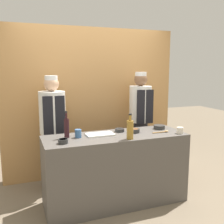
# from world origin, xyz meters

# --- Properties ---
(ground_plane) EXTENTS (14.00, 14.00, 0.00)m
(ground_plane) POSITION_xyz_m (0.00, 0.00, 0.00)
(ground_plane) COLOR #756651
(cabinet_wall) EXTENTS (2.86, 0.18, 2.40)m
(cabinet_wall) POSITION_xyz_m (0.00, 1.12, 1.20)
(cabinet_wall) COLOR #B7844C
(cabinet_wall) RESTS_ON ground_plane
(counter) EXTENTS (1.83, 0.63, 0.92)m
(counter) POSITION_xyz_m (0.00, 0.00, 0.46)
(counter) COLOR #514C47
(counter) RESTS_ON ground_plane
(sauce_bowl_green) EXTENTS (0.12, 0.12, 0.04)m
(sauce_bowl_green) POSITION_xyz_m (0.12, 0.15, 0.94)
(sauce_bowl_green) COLOR #2D2D2D
(sauce_bowl_green) RESTS_ON counter
(sauce_bowl_brown) EXTENTS (0.15, 0.15, 0.05)m
(sauce_bowl_brown) POSITION_xyz_m (0.28, 0.04, 0.95)
(sauce_bowl_brown) COLOR #2D2D2D
(sauce_bowl_brown) RESTS_ON counter
(sauce_bowl_purple) EXTENTS (0.11, 0.11, 0.05)m
(sauce_bowl_purple) POSITION_xyz_m (-0.69, -0.14, 0.95)
(sauce_bowl_purple) COLOR #2D2D2D
(sauce_bowl_purple) RESTS_ON counter
(sauce_bowl_white) EXTENTS (0.16, 0.16, 0.05)m
(sauce_bowl_white) POSITION_xyz_m (0.70, 0.11, 0.95)
(sauce_bowl_white) COLOR #2D2D2D
(sauce_bowl_white) RESTS_ON counter
(cutting_board) EXTENTS (0.35, 0.21, 0.02)m
(cutting_board) POSITION_xyz_m (-0.19, 0.07, 0.93)
(cutting_board) COLOR white
(cutting_board) RESTS_ON counter
(bottle_wine) EXTENTS (0.06, 0.06, 0.33)m
(bottle_wine) POSITION_xyz_m (-0.61, 0.09, 1.05)
(bottle_wine) COLOR black
(bottle_wine) RESTS_ON counter
(bottle_vinegar) EXTENTS (0.08, 0.08, 0.31)m
(bottle_vinegar) POSITION_xyz_m (0.10, -0.23, 1.04)
(bottle_vinegar) COLOR olive
(bottle_vinegar) RESTS_ON counter
(cup_cream) EXTENTS (0.08, 0.08, 0.08)m
(cup_cream) POSITION_xyz_m (0.82, -0.21, 0.96)
(cup_cream) COLOR silver
(cup_cream) RESTS_ON counter
(cup_blue) EXTENTS (0.08, 0.08, 0.10)m
(cup_blue) POSITION_xyz_m (-0.47, 0.05, 0.97)
(cup_blue) COLOR #386093
(cup_blue) RESTS_ON counter
(wooden_spoon) EXTENTS (0.24, 0.04, 0.02)m
(wooden_spoon) POSITION_xyz_m (0.63, -0.10, 0.93)
(wooden_spoon) COLOR #B2844C
(wooden_spoon) RESTS_ON counter
(chef_left) EXTENTS (0.37, 0.37, 1.66)m
(chef_left) POSITION_xyz_m (-0.69, 0.69, 0.90)
(chef_left) COLOR #28282D
(chef_left) RESTS_ON ground_plane
(chef_right) EXTENTS (0.35, 0.35, 1.70)m
(chef_right) POSITION_xyz_m (0.69, 0.69, 0.93)
(chef_right) COLOR #28282D
(chef_right) RESTS_ON ground_plane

